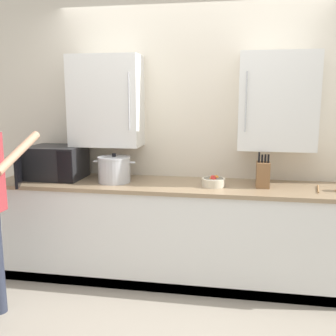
# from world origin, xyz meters

# --- Properties ---
(ground_plane) EXTENTS (9.43, 9.43, 0.00)m
(ground_plane) POSITION_xyz_m (0.00, 0.00, 0.00)
(ground_plane) COLOR #9E9384
(back_wall_tiled) EXTENTS (4.10, 0.44, 2.85)m
(back_wall_tiled) POSITION_xyz_m (0.00, 1.08, 1.47)
(back_wall_tiled) COLOR beige
(back_wall_tiled) RESTS_ON ground_plane
(counter_unit) EXTENTS (3.46, 0.66, 0.90)m
(counter_unit) POSITION_xyz_m (0.00, 0.75, 0.45)
(counter_unit) COLOR white
(counter_unit) RESTS_ON ground_plane
(microwave_oven) EXTENTS (0.51, 0.75, 0.31)m
(microwave_oven) POSITION_xyz_m (-1.27, 0.79, 1.05)
(microwave_oven) COLOR black
(microwave_oven) RESTS_ON counter_unit
(wooden_spoon) EXTENTS (0.22, 0.26, 0.02)m
(wooden_spoon) POSITION_xyz_m (1.20, 0.71, 0.91)
(wooden_spoon) COLOR #A37547
(wooden_spoon) RESTS_ON counter_unit
(fruit_bowl) EXTENTS (0.20, 0.20, 0.10)m
(fruit_bowl) POSITION_xyz_m (0.25, 0.71, 0.94)
(fruit_bowl) COLOR beige
(fruit_bowl) RESTS_ON counter_unit
(stock_pot) EXTENTS (0.39, 0.30, 0.26)m
(stock_pot) POSITION_xyz_m (-0.65, 0.73, 1.02)
(stock_pot) COLOR #B7BABF
(stock_pot) RESTS_ON counter_unit
(knife_block) EXTENTS (0.11, 0.15, 0.31)m
(knife_block) POSITION_xyz_m (0.67, 0.75, 1.01)
(knife_block) COLOR brown
(knife_block) RESTS_ON counter_unit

